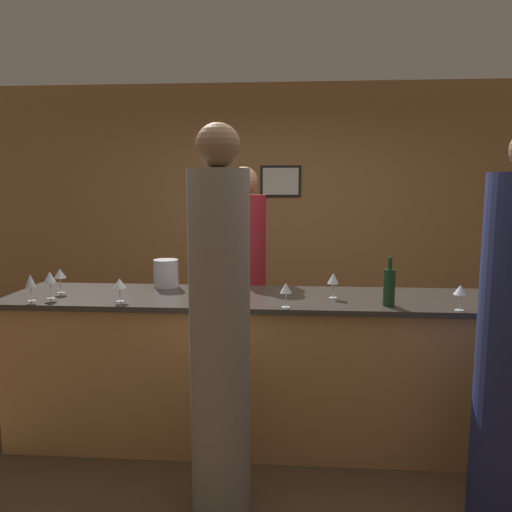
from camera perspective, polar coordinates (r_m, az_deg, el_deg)
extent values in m
plane|color=#4C3823|center=(3.60, 1.55, -20.14)|extent=(14.00, 14.00, 0.00)
cube|color=#A37547|center=(5.56, 2.74, 4.91)|extent=(8.00, 0.06, 2.80)
cube|color=black|center=(5.51, 2.83, 8.52)|extent=(0.44, 0.02, 0.34)
cube|color=silver|center=(5.50, 2.83, 8.52)|extent=(0.39, 0.00, 0.29)
cube|color=#B27F4C|center=(3.40, 1.58, -13.05)|extent=(3.39, 0.64, 0.95)
cube|color=#332D28|center=(3.26, 1.61, -4.92)|extent=(3.45, 0.70, 0.03)
cylinder|color=maroon|center=(4.09, -1.36, -4.49)|extent=(0.35, 0.35, 1.63)
sphere|color=#A37556|center=(3.99, -1.41, 8.60)|extent=(0.22, 0.22, 0.22)
cylinder|color=gray|center=(2.59, -4.13, -10.18)|extent=(0.31, 0.31, 1.78)
sphere|color=brown|center=(2.47, -4.37, 12.50)|extent=(0.22, 0.22, 0.22)
cylinder|color=black|center=(3.25, 25.03, -3.58)|extent=(0.08, 0.08, 0.20)
cylinder|color=black|center=(3.23, 25.17, -1.19)|extent=(0.03, 0.03, 0.07)
cylinder|color=#19381E|center=(3.09, 14.97, -3.51)|extent=(0.07, 0.07, 0.22)
cylinder|color=#19381E|center=(3.06, 15.07, -0.82)|extent=(0.03, 0.03, 0.07)
cylinder|color=silver|center=(3.59, -10.25, -1.96)|extent=(0.17, 0.17, 0.20)
cylinder|color=silver|center=(3.24, 8.77, -4.74)|extent=(0.05, 0.05, 0.00)
cylinder|color=silver|center=(3.23, 8.79, -3.91)|extent=(0.01, 0.01, 0.09)
cone|color=silver|center=(3.21, 8.82, -2.52)|extent=(0.07, 0.07, 0.07)
cylinder|color=silver|center=(3.11, 22.21, -5.77)|extent=(0.05, 0.05, 0.00)
cylinder|color=silver|center=(3.10, 22.26, -4.91)|extent=(0.01, 0.01, 0.09)
cone|color=silver|center=(3.09, 22.33, -3.59)|extent=(0.08, 0.08, 0.06)
cylinder|color=silver|center=(3.44, -22.38, -4.52)|extent=(0.05, 0.05, 0.00)
cylinder|color=silver|center=(3.43, -22.43, -3.65)|extent=(0.01, 0.01, 0.10)
cone|color=silver|center=(3.41, -22.50, -2.23)|extent=(0.08, 0.08, 0.07)
cylinder|color=silver|center=(2.96, 3.42, -5.87)|extent=(0.05, 0.05, 0.00)
cylinder|color=silver|center=(2.95, 3.42, -5.03)|extent=(0.01, 0.01, 0.08)
cone|color=silver|center=(2.93, 3.44, -3.66)|extent=(0.07, 0.07, 0.06)
cylinder|color=silver|center=(3.21, -15.26, -5.03)|extent=(0.05, 0.05, 0.00)
cylinder|color=silver|center=(3.20, -15.29, -4.27)|extent=(0.01, 0.01, 0.08)
cone|color=silver|center=(3.19, -15.34, -3.01)|extent=(0.08, 0.08, 0.06)
cylinder|color=silver|center=(3.59, -21.39, -3.93)|extent=(0.05, 0.05, 0.00)
cylinder|color=silver|center=(3.58, -21.43, -3.12)|extent=(0.01, 0.01, 0.10)
cone|color=silver|center=(3.57, -21.50, -1.85)|extent=(0.08, 0.08, 0.06)
cylinder|color=silver|center=(3.41, -24.26, -4.70)|extent=(0.05, 0.05, 0.00)
cylinder|color=silver|center=(3.40, -24.30, -3.94)|extent=(0.01, 0.01, 0.09)
cone|color=silver|center=(3.39, -24.38, -2.57)|extent=(0.06, 0.06, 0.08)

